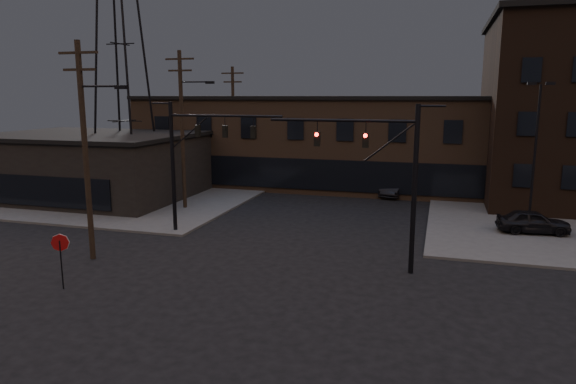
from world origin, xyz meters
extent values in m
plane|color=black|center=(0.00, 0.00, 0.00)|extent=(140.00, 140.00, 0.00)
cube|color=#474744|center=(-22.00, 22.00, 0.07)|extent=(30.00, 30.00, 0.15)
cube|color=brown|center=(0.00, 28.00, 4.00)|extent=(40.00, 12.00, 8.00)
cube|color=black|center=(-20.00, 16.00, 2.50)|extent=(16.00, 12.00, 5.00)
cylinder|color=black|center=(6.50, 4.50, 4.00)|extent=(0.24, 0.24, 8.00)
cylinder|color=black|center=(3.00, 4.50, 7.20)|extent=(7.00, 0.14, 0.14)
cube|color=#FF140C|center=(4.17, 4.50, 6.30)|extent=(0.28, 0.22, 0.70)
cube|color=#FF140C|center=(1.83, 4.50, 6.30)|extent=(0.28, 0.22, 0.70)
cylinder|color=black|center=(-8.00, 8.00, 4.00)|extent=(0.24, 0.24, 8.00)
cylinder|color=black|center=(-4.50, 8.00, 7.20)|extent=(7.00, 0.14, 0.14)
cube|color=black|center=(-6.25, 8.00, 6.30)|extent=(0.28, 0.22, 0.70)
cube|color=black|center=(-4.50, 8.00, 6.30)|extent=(0.28, 0.22, 0.70)
cube|color=black|center=(-2.75, 8.00, 6.30)|extent=(0.28, 0.22, 0.70)
cylinder|color=black|center=(-8.00, -2.00, 1.10)|extent=(0.06, 0.06, 2.20)
cylinder|color=maroon|center=(-8.00, -1.98, 2.10)|extent=(0.72, 0.33, 0.76)
cylinder|color=black|center=(-9.50, 2.00, 5.50)|extent=(0.28, 0.28, 11.00)
cube|color=black|center=(-9.50, 2.00, 10.40)|extent=(2.20, 0.12, 0.12)
cube|color=black|center=(-9.50, 2.00, 9.60)|extent=(1.80, 0.12, 0.12)
cube|color=black|center=(-7.20, 2.00, 8.75)|extent=(0.60, 0.25, 0.18)
cylinder|color=black|center=(-10.50, 14.00, 5.75)|extent=(0.28, 0.28, 11.50)
cube|color=black|center=(-10.50, 14.00, 10.90)|extent=(2.20, 0.12, 0.12)
cube|color=black|center=(-10.50, 14.00, 10.10)|extent=(1.80, 0.12, 0.12)
cube|color=black|center=(-8.20, 14.00, 9.25)|extent=(0.60, 0.25, 0.18)
cylinder|color=black|center=(-11.50, 26.00, 5.50)|extent=(0.28, 0.28, 11.00)
cube|color=black|center=(-11.50, 26.00, 10.40)|extent=(2.20, 0.12, 0.12)
cube|color=black|center=(-11.50, 26.00, 9.60)|extent=(1.80, 0.12, 0.12)
cylinder|color=black|center=(13.00, 14.00, 4.50)|extent=(0.14, 0.14, 9.00)
cube|color=black|center=(12.50, 14.00, 9.05)|extent=(0.50, 0.28, 0.18)
cube|color=black|center=(13.50, 14.00, 9.05)|extent=(0.50, 0.28, 0.18)
imported|color=black|center=(13.17, 13.52, 0.86)|extent=(4.29, 2.04, 1.42)
imported|color=black|center=(4.19, 23.67, 0.75)|extent=(2.65, 4.78, 1.49)
camera|label=1|loc=(7.58, -19.62, 8.38)|focal=32.00mm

